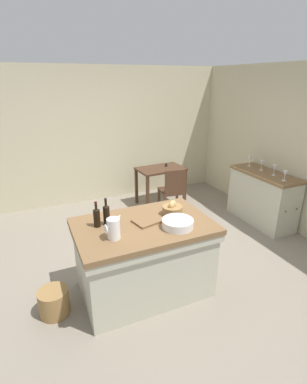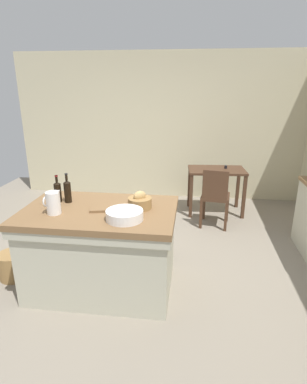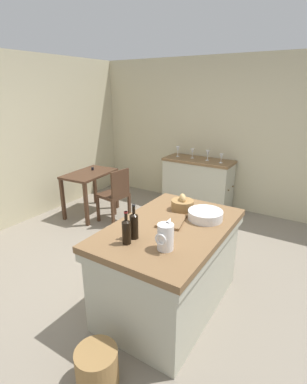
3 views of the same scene
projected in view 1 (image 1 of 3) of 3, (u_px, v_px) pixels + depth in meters
ground_plane at (151, 263)px, 3.96m from camera, size 6.76×6.76×0.00m
wall_back at (98, 136)px, 5.70m from camera, size 5.32×0.12×2.60m
wall_right at (305, 152)px, 4.47m from camera, size 0.12×5.20×2.60m
island_table at (144, 255)px, 3.31m from camera, size 1.50×0.97×0.88m
side_cabinet at (262, 197)px, 4.98m from camera, size 0.52×1.24×0.90m
writing_desk at (161, 174)px, 5.65m from camera, size 0.94×0.63×0.79m
wooden_chair at (172, 190)px, 5.19m from camera, size 0.45×0.45×0.90m
pitcher at (113, 228)px, 2.83m from camera, size 0.17×0.13×0.26m
wash_bowl at (178, 223)px, 3.07m from camera, size 0.34×0.34×0.09m
bread_basket at (172, 210)px, 3.35m from camera, size 0.23×0.23×0.18m
cutting_board at (149, 220)px, 3.21m from camera, size 0.37×0.30×0.02m
wine_bottle_dark at (106, 214)px, 3.10m from camera, size 0.07×0.07×0.31m
wine_bottle_amber at (97, 217)px, 3.06m from camera, size 0.07×0.07×0.28m
wine_glass_far_left at (285, 174)px, 4.40m from camera, size 0.07×0.07×0.16m
wine_glass_left at (275, 168)px, 4.64m from camera, size 0.07×0.07×0.17m
wine_glass_middle at (262, 164)px, 4.90m from camera, size 0.07×0.07×0.17m
wine_glass_right at (250, 159)px, 5.13m from camera, size 0.07×0.07×0.19m
wicker_hamper at (54, 302)px, 3.07m from camera, size 0.32×0.32×0.29m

